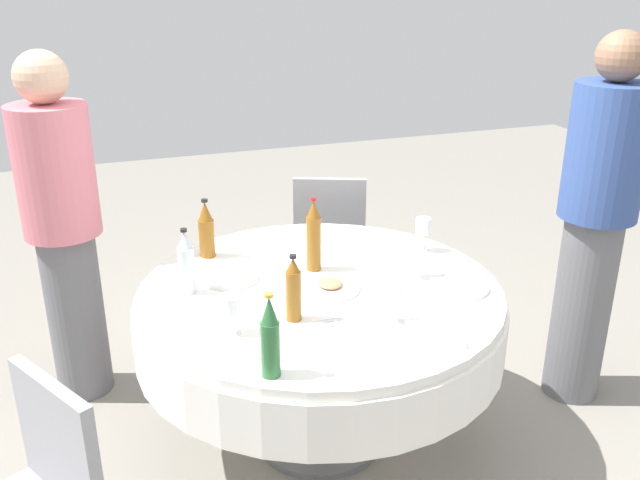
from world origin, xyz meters
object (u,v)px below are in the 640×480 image
(dining_table, at_px, (320,319))
(plate_west, at_px, (459,286))
(bottle_amber_mid, at_px, (293,290))
(person_left, at_px, (596,219))
(bottle_clear_far, at_px, (186,263))
(plate_south, at_px, (330,287))
(bottle_green_left, at_px, (270,338))
(bottle_amber_rear, at_px, (314,237))
(wine_glass_north, at_px, (396,298))
(bottle_amber_north, at_px, (206,230))
(wine_glass_rear, at_px, (417,253))
(chair_inner, at_px, (330,232))
(person_far, at_px, (63,226))
(plate_outer, at_px, (230,277))
(wine_glass_inner, at_px, (231,306))
(wine_glass_near, at_px, (423,227))

(dining_table, bearing_deg, plate_west, -110.30)
(bottle_amber_mid, distance_m, person_left, 1.47)
(bottle_clear_far, bearing_deg, plate_south, -107.03)
(bottle_green_left, relative_size, bottle_amber_rear, 0.90)
(bottle_amber_mid, relative_size, wine_glass_north, 1.88)
(bottle_amber_rear, bearing_deg, bottle_amber_mid, 151.74)
(bottle_amber_north, bearing_deg, dining_table, -142.05)
(wine_glass_rear, relative_size, plate_south, 0.64)
(bottle_green_left, bearing_deg, chair_inner, -26.13)
(bottle_amber_mid, bearing_deg, chair_inner, -25.50)
(bottle_amber_rear, xyz_separation_m, person_far, (0.57, 1.00, -0.03))
(plate_south, bearing_deg, bottle_clear_far, 72.97)
(bottle_clear_far, height_order, bottle_amber_north, bottle_clear_far)
(bottle_amber_mid, xyz_separation_m, plate_south, (0.19, -0.21, -0.11))
(person_far, bearing_deg, wine_glass_north, -96.78)
(bottle_green_left, distance_m, chair_inner, 1.86)
(dining_table, distance_m, plate_south, 0.16)
(bottle_green_left, distance_m, plate_outer, 0.76)
(wine_glass_inner, distance_m, plate_south, 0.51)
(chair_inner, bearing_deg, wine_glass_near, -60.23)
(wine_glass_near, height_order, plate_south, wine_glass_near)
(wine_glass_north, distance_m, wine_glass_rear, 0.40)
(bottle_amber_rear, bearing_deg, wine_glass_near, -86.65)
(wine_glass_rear, distance_m, person_far, 1.58)
(dining_table, distance_m, person_left, 1.32)
(bottle_amber_rear, height_order, person_left, person_left)
(chair_inner, bearing_deg, plate_west, -64.32)
(wine_glass_inner, bearing_deg, wine_glass_rear, -76.26)
(wine_glass_near, height_order, plate_west, wine_glass_near)
(bottle_amber_north, bearing_deg, plate_west, -126.67)
(dining_table, xyz_separation_m, chair_inner, (1.10, -0.45, -0.08))
(bottle_amber_rear, xyz_separation_m, wine_glass_near, (0.03, -0.53, -0.04))
(plate_west, xyz_separation_m, chair_inner, (1.29, 0.08, -0.23))
(chair_inner, bearing_deg, wine_glass_inner, -100.54)
(bottle_green_left, height_order, person_left, person_left)
(bottle_amber_north, relative_size, person_left, 0.16)
(plate_south, relative_size, chair_inner, 0.28)
(wine_glass_rear, bearing_deg, person_far, 59.86)
(bottle_green_left, relative_size, bottle_amber_north, 1.08)
(wine_glass_inner, xyz_separation_m, wine_glass_near, (0.45, -0.98, 0.01))
(bottle_amber_mid, xyz_separation_m, person_left, (0.16, -1.46, 0.04))
(dining_table, distance_m, bottle_clear_far, 0.59)
(bottle_clear_far, relative_size, wine_glass_north, 1.97)
(dining_table, xyz_separation_m, wine_glass_near, (0.21, -0.57, 0.26))
(wine_glass_north, bearing_deg, person_far, 45.27)
(wine_glass_near, xyz_separation_m, plate_outer, (-0.01, 0.89, -0.11))
(person_left, bearing_deg, dining_table, -90.00)
(dining_table, relative_size, wine_glass_inner, 10.10)
(bottle_green_left, height_order, plate_south, bottle_green_left)
(bottle_clear_far, height_order, wine_glass_inner, bottle_clear_far)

